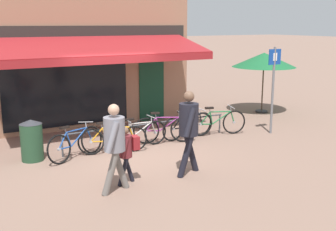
% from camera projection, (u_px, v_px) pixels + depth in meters
% --- Properties ---
extents(ground_plane, '(160.00, 160.00, 0.00)m').
position_uv_depth(ground_plane, '(133.00, 154.00, 10.45)').
color(ground_plane, '#846656').
extents(shop_front, '(6.88, 4.99, 6.45)m').
position_uv_depth(shop_front, '(74.00, 22.00, 13.73)').
color(shop_front, '#9E7056').
rests_on(shop_front, ground_plane).
extents(bike_rack_rail, '(4.81, 0.04, 0.57)m').
position_uv_depth(bike_rack_rail, '(149.00, 126.00, 11.26)').
color(bike_rack_rail, '#47494F').
rests_on(bike_rack_rail, ground_plane).
extents(bicycle_blue, '(1.63, 0.90, 0.86)m').
position_uv_depth(bicycle_blue, '(76.00, 143.00, 10.08)').
color(bicycle_blue, black).
rests_on(bicycle_blue, ground_plane).
extents(bicycle_orange, '(1.72, 0.58, 0.82)m').
position_uv_depth(bicycle_orange, '(113.00, 139.00, 10.50)').
color(bicycle_orange, black).
rests_on(bicycle_orange, ground_plane).
extents(bicycle_silver, '(1.65, 0.52, 0.79)m').
position_uv_depth(bicycle_silver, '(138.00, 134.00, 10.98)').
color(bicycle_silver, black).
rests_on(bicycle_silver, ground_plane).
extents(bicycle_purple, '(1.65, 0.70, 0.86)m').
position_uv_depth(bicycle_purple, '(165.00, 129.00, 11.37)').
color(bicycle_purple, black).
rests_on(bicycle_purple, ground_plane).
extents(bicycle_black, '(1.72, 0.52, 0.86)m').
position_uv_depth(bicycle_black, '(188.00, 126.00, 11.78)').
color(bicycle_black, black).
rests_on(bicycle_black, ground_plane).
extents(bicycle_green, '(1.70, 0.64, 0.85)m').
position_uv_depth(bicycle_green, '(217.00, 122.00, 12.16)').
color(bicycle_green, black).
rests_on(bicycle_green, ground_plane).
extents(pedestrian_adult, '(0.66, 0.63, 1.83)m').
position_uv_depth(pedestrian_adult, '(189.00, 124.00, 8.87)').
color(pedestrian_adult, black).
rests_on(pedestrian_adult, ground_plane).
extents(pedestrian_child, '(0.50, 0.40, 1.20)m').
position_uv_depth(pedestrian_child, '(127.00, 148.00, 8.40)').
color(pedestrian_child, black).
rests_on(pedestrian_child, ground_plane).
extents(pedestrian_second_adult, '(0.65, 0.58, 1.74)m').
position_uv_depth(pedestrian_second_adult, '(114.00, 139.00, 7.94)').
color(pedestrian_second_adult, slate).
rests_on(pedestrian_second_adult, ground_plane).
extents(litter_bin, '(0.53, 0.53, 0.99)m').
position_uv_depth(litter_bin, '(32.00, 140.00, 9.89)').
color(litter_bin, '#23472D').
rests_on(litter_bin, ground_plane).
extents(parking_sign, '(0.44, 0.07, 2.53)m').
position_uv_depth(parking_sign, '(273.00, 81.00, 12.11)').
color(parking_sign, slate).
rests_on(parking_sign, ground_plane).
extents(cafe_parasol, '(2.26, 2.26, 2.16)m').
position_uv_depth(cafe_parasol, '(264.00, 60.00, 14.95)').
color(cafe_parasol, '#4C3D2D').
rests_on(cafe_parasol, ground_plane).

